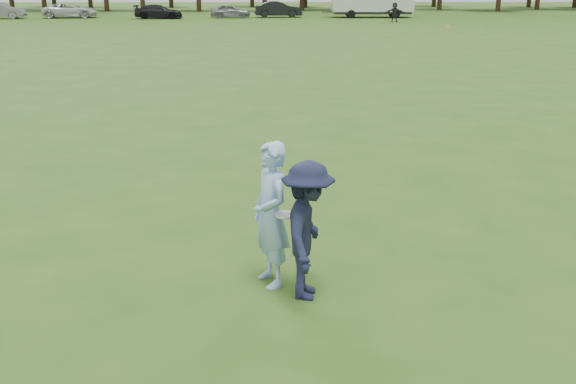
# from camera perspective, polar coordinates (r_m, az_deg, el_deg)

# --- Properties ---
(ground) EXTENTS (200.00, 200.00, 0.00)m
(ground) POSITION_cam_1_polar(r_m,az_deg,el_deg) (9.74, -1.86, -7.52)
(ground) COLOR #2A4E15
(ground) RESTS_ON ground
(thrower) EXTENTS (0.76, 0.89, 2.06)m
(thrower) POSITION_cam_1_polar(r_m,az_deg,el_deg) (9.28, -1.48, -1.94)
(thrower) COLOR #99C1ED
(thrower) RESTS_ON ground
(defender) EXTENTS (0.88, 1.32, 1.90)m
(defender) POSITION_cam_1_polar(r_m,az_deg,el_deg) (8.95, 1.68, -3.28)
(defender) COLOR #191D37
(defender) RESTS_ON ground
(player_far_d) EXTENTS (1.63, 0.57, 1.74)m
(player_far_d) POSITION_cam_1_polar(r_m,az_deg,el_deg) (63.64, 9.02, 14.79)
(player_far_d) COLOR #282828
(player_far_d) RESTS_ON ground
(car_b) EXTENTS (4.69, 1.95, 1.51)m
(car_b) POSITION_cam_1_polar(r_m,az_deg,el_deg) (73.19, -23.17, 13.92)
(car_b) COLOR slate
(car_b) RESTS_ON ground
(car_c) EXTENTS (5.58, 3.15, 1.47)m
(car_c) POSITION_cam_1_polar(r_m,az_deg,el_deg) (72.46, -17.96, 14.43)
(car_c) COLOR silver
(car_c) RESTS_ON ground
(car_d) EXTENTS (4.65, 1.97, 1.34)m
(car_d) POSITION_cam_1_polar(r_m,az_deg,el_deg) (69.00, -10.91, 14.76)
(car_d) COLOR black
(car_d) RESTS_ON ground
(car_e) EXTENTS (3.93, 1.60, 1.34)m
(car_e) POSITION_cam_1_polar(r_m,az_deg,el_deg) (69.39, -4.89, 15.02)
(car_e) COLOR gray
(car_e) RESTS_ON ground
(car_f) EXTENTS (4.90, 2.12, 1.57)m
(car_f) POSITION_cam_1_polar(r_m,az_deg,el_deg) (70.03, -0.84, 15.21)
(car_f) COLOR black
(car_f) RESTS_ON ground
(field_cone) EXTENTS (0.28, 0.28, 0.30)m
(field_cone) POSITION_cam_1_polar(r_m,az_deg,el_deg) (58.81, 13.38, 13.59)
(field_cone) COLOR orange
(field_cone) RESTS_ON ground
(disc_in_play) EXTENTS (0.33, 0.33, 0.06)m
(disc_in_play) POSITION_cam_1_polar(r_m,az_deg,el_deg) (9.07, -0.27, -1.94)
(disc_in_play) COLOR white
(disc_in_play) RESTS_ON ground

